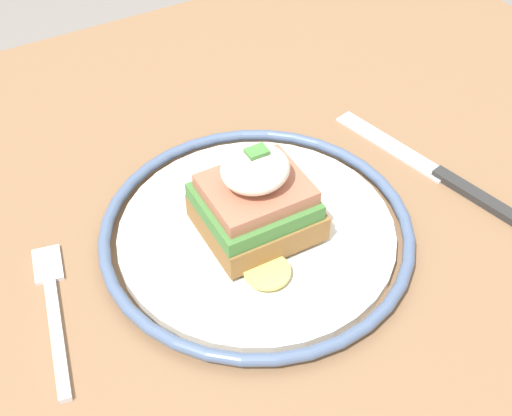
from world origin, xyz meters
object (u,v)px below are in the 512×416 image
(knife, at_px, (442,176))
(sandwich, at_px, (255,199))
(fork, at_px, (53,309))
(plate, at_px, (256,232))

(knife, bearing_deg, sandwich, 175.18)
(sandwich, relative_size, fork, 0.73)
(plate, relative_size, knife, 1.25)
(plate, height_order, knife, plate)
(sandwich, distance_m, knife, 0.19)
(fork, relative_size, knife, 0.70)
(sandwich, height_order, fork, sandwich)
(sandwich, xyz_separation_m, fork, (-0.17, 0.01, -0.04))
(plate, xyz_separation_m, fork, (-0.17, 0.01, -0.01))
(fork, height_order, knife, knife)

